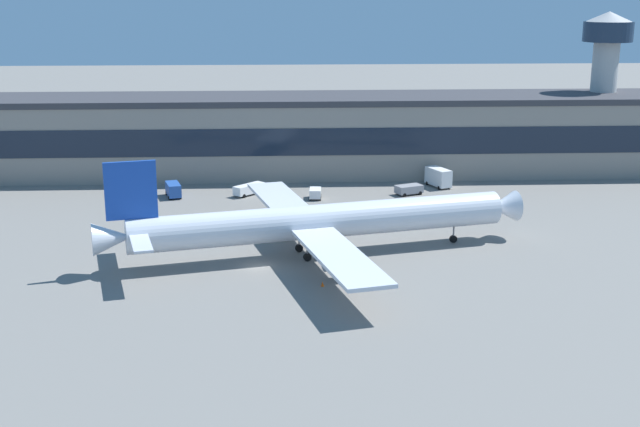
% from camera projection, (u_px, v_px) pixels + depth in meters
% --- Properties ---
extents(ground_plane, '(600.00, 600.00, 0.00)m').
position_uv_depth(ground_plane, '(258.00, 267.00, 115.78)').
color(ground_plane, slate).
extents(terminal_building, '(181.08, 17.78, 15.80)m').
position_uv_depth(terminal_building, '(263.00, 135.00, 170.45)').
color(terminal_building, gray).
rests_on(terminal_building, ground_plane).
extents(airliner, '(61.33, 53.39, 15.10)m').
position_uv_depth(airliner, '(315.00, 222.00, 119.39)').
color(airliner, silver).
rests_on(airliner, ground_plane).
extents(control_tower, '(9.98, 9.98, 31.96)m').
position_uv_depth(control_tower, '(605.00, 71.00, 174.07)').
color(control_tower, '#B7B7B2').
rests_on(control_tower, ground_plane).
extents(stair_truck, '(4.50, 6.46, 3.55)m').
position_uv_depth(stair_truck, '(438.00, 177.00, 160.98)').
color(stair_truck, white).
rests_on(stair_truck, ground_plane).
extents(baggage_tug, '(2.32, 3.73, 1.85)m').
position_uv_depth(baggage_tug, '(315.00, 193.00, 152.15)').
color(baggage_tug, white).
rests_on(baggage_tug, ground_plane).
extents(pushback_tractor, '(5.44, 4.30, 1.75)m').
position_uv_depth(pushback_tractor, '(409.00, 189.00, 155.22)').
color(pushback_tractor, gray).
rests_on(pushback_tractor, ground_plane).
extents(belt_loader, '(5.87, 6.01, 1.95)m').
position_uv_depth(belt_loader, '(250.00, 189.00, 155.00)').
color(belt_loader, white).
rests_on(belt_loader, ground_plane).
extents(crew_van, '(3.48, 5.59, 2.55)m').
position_uv_depth(crew_van, '(173.00, 189.00, 153.19)').
color(crew_van, '#2651A5').
rests_on(crew_van, ground_plane).
extents(traffic_cone_0, '(0.47, 0.47, 0.59)m').
position_uv_depth(traffic_cone_0, '(323.00, 284.00, 108.23)').
color(traffic_cone_0, '#F2590C').
rests_on(traffic_cone_0, ground_plane).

